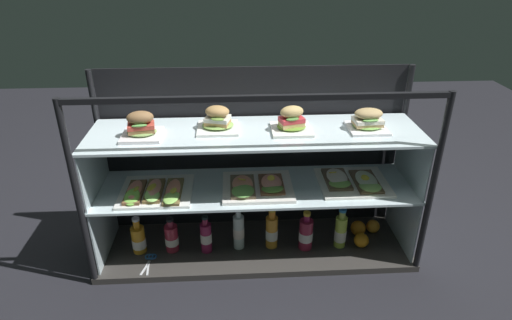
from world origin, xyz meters
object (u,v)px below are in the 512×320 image
Objects in this scene: orange_fruit_rolled_forward at (358,228)px; kitchen_scissors at (150,259)px; juice_bottle_front_second at (272,231)px; orange_fruit_beside_bottles at (373,226)px; plated_roll_sandwich_near_left_corner at (368,121)px; open_sandwich_tray_mid_left at (155,192)px; juice_bottle_front_middle at (206,237)px; orange_fruit_near_left_post at (361,240)px; juice_bottle_near_post at (306,234)px; plated_roll_sandwich_mid_left at (141,127)px; plated_roll_sandwich_right_of_center at (218,121)px; open_sandwich_tray_near_left_corner at (352,181)px; juice_bottle_front_left_end at (172,238)px; plated_roll_sandwich_mid_right at (292,122)px; juice_bottle_back_right at (239,231)px; open_sandwich_tray_left_of_center at (256,186)px; juice_bottle_front_right_end at (139,239)px; juice_bottle_back_center at (341,231)px.

orange_fruit_rolled_forward is 1.11m from kitchen_scissors.
orange_fruit_beside_bottles is (0.57, 0.09, -0.06)m from juice_bottle_front_second.
juice_bottle_front_second is at bearing -177.59° from plated_roll_sandwich_near_left_corner.
open_sandwich_tray_mid_left is 0.38m from kitchen_scissors.
orange_fruit_near_left_post is at bearing -0.76° from juice_bottle_front_middle.
juice_bottle_near_post is at bearing -162.47° from orange_fruit_rolled_forward.
juice_bottle_front_second is 0.18m from juice_bottle_near_post.
open_sandwich_tray_mid_left is 0.79m from juice_bottle_near_post.
plated_roll_sandwich_right_of_center is (0.34, 0.07, -0.00)m from plated_roll_sandwich_mid_left.
plated_roll_sandwich_mid_left reaches higher than open_sandwich_tray_near_left_corner.
plated_roll_sandwich_right_of_center is at bearing 12.87° from juice_bottle_front_left_end.
plated_roll_sandwich_mid_right is at bearing 179.46° from plated_roll_sandwich_near_left_corner.
plated_roll_sandwich_mid_right is 0.99m from kitchen_scissors.
juice_bottle_back_right is 0.75m from orange_fruit_beside_bottles.
plated_roll_sandwich_near_left_corner is 0.74m from juice_bottle_front_second.
open_sandwich_tray_left_of_center is 0.67m from juice_bottle_front_right_end.
plated_roll_sandwich_mid_left is at bearing 179.58° from open_sandwich_tray_left_of_center.
juice_bottle_near_post is (0.35, -0.03, -0.01)m from juice_bottle_back_right.
orange_fruit_rolled_forward is at bearing 37.09° from open_sandwich_tray_near_left_corner.
juice_bottle_front_right_end reaches higher than orange_fruit_near_left_post.
plated_roll_sandwich_near_left_corner is 0.61m from open_sandwich_tray_left_of_center.
juice_bottle_front_middle is (0.34, -0.02, 0.01)m from juice_bottle_front_right_end.
juice_bottle_back_center is 1.38× the size of kitchen_scissors.
orange_fruit_near_left_post is at bearing 2.41° from kitchen_scissors.
open_sandwich_tray_left_of_center is 4.17× the size of orange_fruit_rolled_forward.
open_sandwich_tray_mid_left is 1.50× the size of juice_bottle_back_center.
juice_bottle_back_center is 2.77× the size of orange_fruit_rolled_forward.
juice_bottle_front_middle reaches higher than orange_fruit_rolled_forward.
juice_bottle_back_center is (0.36, -0.02, -0.01)m from juice_bottle_front_second.
plated_roll_sandwich_near_left_corner is at bearing 5.11° from kitchen_scissors.
open_sandwich_tray_mid_left is at bearing -15.72° from juice_bottle_front_right_end.
plated_roll_sandwich_mid_right reaches higher than open_sandwich_tray_near_left_corner.
plated_roll_sandwich_near_left_corner is at bearing 1.10° from juice_bottle_front_right_end.
plated_roll_sandwich_mid_left is 0.62m from juice_bottle_front_right_end.
open_sandwich_tray_mid_left is 1.00× the size of open_sandwich_tray_near_left_corner.
open_sandwich_tray_near_left_corner is 1.67× the size of juice_bottle_front_right_end.
juice_bottle_front_middle is at bearing 179.58° from juice_bottle_near_post.
open_sandwich_tray_mid_left reaches higher than orange_fruit_rolled_forward.
juice_bottle_front_left_end is 1.00m from orange_fruit_rolled_forward.
juice_bottle_back_right is (0.09, -0.05, -0.59)m from plated_roll_sandwich_right_of_center.
orange_fruit_near_left_post is at bearing -1.72° from open_sandwich_tray_left_of_center.
orange_fruit_beside_bottles is (1.16, 0.10, -0.66)m from plated_roll_sandwich_mid_left.
juice_bottle_front_second is 0.58m from orange_fruit_beside_bottles.
juice_bottle_front_left_end is 0.18m from juice_bottle_front_middle.
juice_bottle_front_second is 0.49m from orange_fruit_rolled_forward.
plated_roll_sandwich_right_of_center is 0.74m from juice_bottle_near_post.
juice_bottle_near_post reaches higher than juice_bottle_front_left_end.
open_sandwich_tray_near_left_corner is 0.63m from juice_bottle_back_right.
juice_bottle_front_second is at bearing 176.28° from orange_fruit_near_left_post.
plated_roll_sandwich_mid_left is 0.35m from plated_roll_sandwich_right_of_center.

